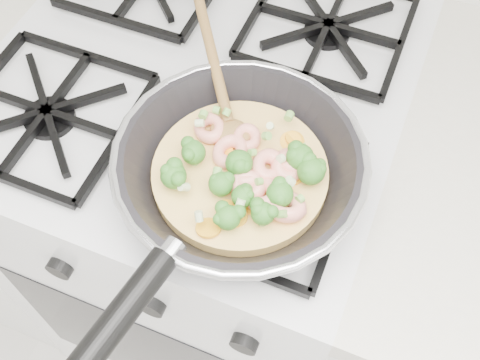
% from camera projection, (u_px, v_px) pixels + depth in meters
% --- Properties ---
extents(stove, '(0.60, 0.60, 0.92)m').
position_uv_depth(stove, '(209.00, 219.00, 1.21)').
color(stove, silver).
rests_on(stove, ground).
extents(skillet, '(0.34, 0.57, 0.09)m').
position_uv_depth(skillet, '(239.00, 171.00, 0.68)').
color(skillet, black).
rests_on(skillet, stove).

